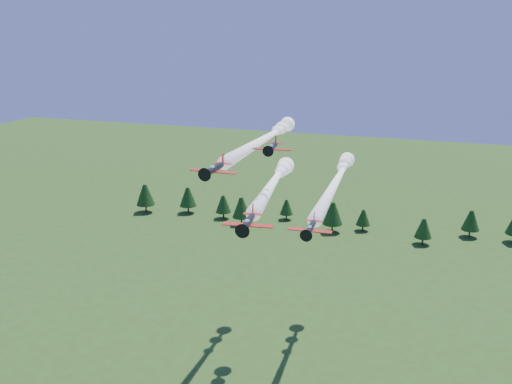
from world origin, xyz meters
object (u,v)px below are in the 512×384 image
(plane_left, at_px, (266,138))
(plane_right, at_px, (337,179))
(plane_slot, at_px, (272,147))
(plane_lead, at_px, (274,181))

(plane_left, height_order, plane_right, plane_left)
(plane_right, xyz_separation_m, plane_slot, (-7.34, -24.79, 11.47))
(plane_lead, distance_m, plane_slot, 13.21)
(plane_right, bearing_deg, plane_slot, -109.67)
(plane_left, distance_m, plane_right, 18.25)
(plane_lead, bearing_deg, plane_right, 49.56)
(plane_lead, relative_size, plane_left, 0.83)
(plane_left, bearing_deg, plane_lead, -66.59)
(plane_left, height_order, plane_slot, plane_slot)
(plane_left, distance_m, plane_slot, 25.86)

